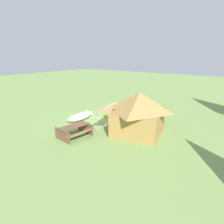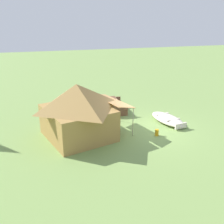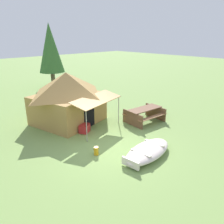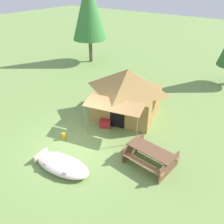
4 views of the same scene
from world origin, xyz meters
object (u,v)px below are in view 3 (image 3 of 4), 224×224
Objects in this scene: canvas_cabin_tent at (67,97)px; picnic_table at (145,113)px; beached_rowboat at (148,151)px; cooler_box at (85,128)px; fuel_can at (96,151)px; pine_tree_back_right at (50,48)px.

picnic_table is at bearing -43.39° from canvas_cabin_tent.
cooler_box is at bearing 97.58° from beached_rowboat.
beached_rowboat is 5.21m from canvas_cabin_tent.
canvas_cabin_tent reaches higher than picnic_table.
fuel_can is at bearing -167.64° from picnic_table.
beached_rowboat is 13.62m from pine_tree_back_right.
cooler_box is at bearing 160.67° from picnic_table.
pine_tree_back_right is at bearing 68.74° from cooler_box.
canvas_cabin_tent is at bearing 82.89° from cooler_box.
cooler_box is at bearing -97.11° from canvas_cabin_tent.
beached_rowboat is 3.44m from cooler_box.
pine_tree_back_right is (3.47, 7.78, 1.96)m from canvas_cabin_tent.
fuel_can is (-0.93, -1.99, -0.03)m from cooler_box.
pine_tree_back_right reaches higher than cooler_box.
fuel_can is at bearing -115.07° from cooler_box.
fuel_can is (-1.14, -3.66, -1.20)m from canvas_cabin_tent.
picnic_table is 0.38× the size of pine_tree_back_right.
cooler_box is (-3.14, 1.10, -0.27)m from picnic_table.
fuel_can is at bearing 134.43° from beached_rowboat.
fuel_can is at bearing -107.30° from canvas_cabin_tent.
canvas_cabin_tent is 13.74× the size of fuel_can.
picnic_table is 3.34m from cooler_box.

